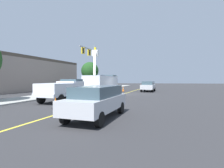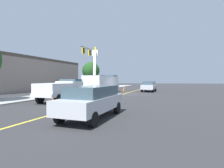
{
  "view_description": "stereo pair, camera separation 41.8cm",
  "coord_description": "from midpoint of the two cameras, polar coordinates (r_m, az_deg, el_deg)",
  "views": [
    {
      "loc": [
        -24.13,
        -1.66,
        2.08
      ],
      "look_at": [
        -0.95,
        1.49,
        1.4
      ],
      "focal_mm": 28.14,
      "sensor_mm": 36.0,
      "label": 1
    },
    {
      "loc": [
        -24.07,
        -2.07,
        2.08
      ],
      "look_at": [
        -0.95,
        1.49,
        1.4
      ],
      "focal_mm": 28.14,
      "sensor_mm": 36.0,
      "label": 2
    }
  ],
  "objects": [
    {
      "name": "ground",
      "position": [
        24.26,
        3.29,
        -3.26
      ],
      "size": [
        120.0,
        120.0,
        0.0
      ],
      "primitive_type": "plane",
      "color": "#2D2D30"
    },
    {
      "name": "sidewalk_far_side",
      "position": [
        27.38,
        -12.47,
        -2.61
      ],
      "size": [
        59.53,
        15.36,
        0.12
      ],
      "primitive_type": "cube",
      "rotation": [
        0.0,
        0.0,
        -0.2
      ],
      "color": "#9E9E99",
      "rests_on": "ground"
    },
    {
      "name": "lane_centre_stripe",
      "position": [
        24.26,
        3.29,
        -3.25
      ],
      "size": [
        49.05,
        10.01,
        0.01
      ],
      "primitive_type": "cube",
      "rotation": [
        0.0,
        0.0,
        -0.2
      ],
      "color": "yellow",
      "rests_on": "ground"
    },
    {
      "name": "utility_bucket_truck",
      "position": [
        25.26,
        -3.76,
        0.6
      ],
      "size": [
        8.53,
        4.07,
        6.9
      ],
      "color": "white",
      "rests_on": "ground"
    },
    {
      "name": "service_pickup_truck",
      "position": [
        16.92,
        -16.24,
        -1.66
      ],
      "size": [
        5.9,
        3.16,
        2.06
      ],
      "color": "white",
      "rests_on": "ground"
    },
    {
      "name": "passing_minivan",
      "position": [
        29.57,
        11.31,
        -0.51
      ],
      "size": [
        5.08,
        2.81,
        1.69
      ],
      "color": "silver",
      "rests_on": "ground"
    },
    {
      "name": "trailing_sedan",
      "position": [
        9.46,
        -6.1,
        -5.06
      ],
      "size": [
        5.08,
        2.81,
        1.69
      ],
      "color": "silver",
      "rests_on": "ground"
    },
    {
      "name": "traffic_cone_leading",
      "position": [
        13.08,
        -18.76,
        -5.77
      ],
      "size": [
        0.4,
        0.4,
        0.82
      ],
      "color": "black",
      "rests_on": "ground"
    },
    {
      "name": "traffic_cone_mid_front",
      "position": [
        28.78,
        3.24,
        -1.63
      ],
      "size": [
        0.4,
        0.4,
        0.87
      ],
      "color": "black",
      "rests_on": "ground"
    },
    {
      "name": "traffic_signal_mast",
      "position": [
        30.14,
        -7.26,
        7.79
      ],
      "size": [
        5.29,
        1.23,
        7.98
      ],
      "color": "gray",
      "rests_on": "ground"
    },
    {
      "name": "commercial_building_backdrop",
      "position": [
        35.66,
        -25.12,
        2.81
      ],
      "size": [
        22.23,
        10.69,
        5.79
      ],
      "color": "gray",
      "rests_on": "ground"
    },
    {
      "name": "street_tree_right",
      "position": [
        34.76,
        -7.55,
        4.28
      ],
      "size": [
        3.4,
        3.4,
        5.39
      ],
      "color": "brown",
      "rests_on": "ground"
    }
  ]
}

